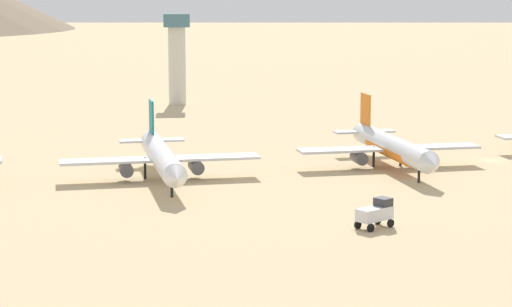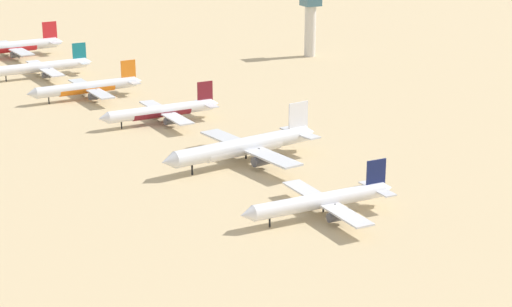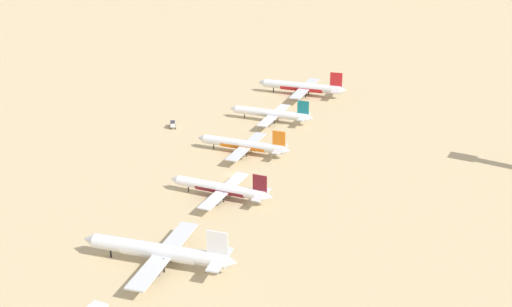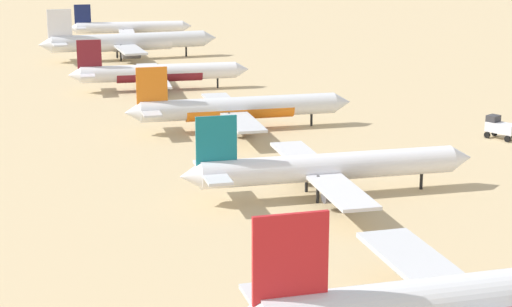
{
  "view_description": "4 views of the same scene",
  "coord_description": "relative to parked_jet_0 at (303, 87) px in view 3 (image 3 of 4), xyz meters",
  "views": [
    {
      "loc": [
        176.92,
        -60.01,
        31.28
      ],
      "look_at": [
        19.98,
        -46.04,
        5.31
      ],
      "focal_mm": 69.16,
      "sensor_mm": 36.0,
      "label": 1
    },
    {
      "loc": [
        69.44,
        261.63,
        69.48
      ],
      "look_at": [
        -15.85,
        70.9,
        3.71
      ],
      "focal_mm": 59.58,
      "sensor_mm": 36.0,
      "label": 2
    },
    {
      "loc": [
        -118.16,
        201.38,
        103.1
      ],
      "look_at": [
        -5.42,
        -9.03,
        6.46
      ],
      "focal_mm": 46.78,
      "sensor_mm": 36.0,
      "label": 3
    },
    {
      "loc": [
        -9.19,
        -174.36,
        36.09
      ],
      "look_at": [
        5.24,
        -56.6,
        5.03
      ],
      "focal_mm": 62.34,
      "sensor_mm": 36.0,
      "label": 4
    }
  ],
  "objects": [
    {
      "name": "ground_plane",
      "position": [
        -19.09,
        106.45,
        -4.63
      ],
      "size": [
        1800.0,
        1800.0,
        0.0
      ],
      "primitive_type": "plane",
      "color": "tan"
    },
    {
      "name": "parked_jet_0",
      "position": [
        0.0,
        0.0,
        0.0
      ],
      "size": [
        48.16,
        39.34,
        13.91
      ],
      "color": "silver",
      "rests_on": "ground"
    },
    {
      "name": "parked_jet_1",
      "position": [
        -4.87,
        45.04,
        -0.61
      ],
      "size": [
        41.36,
        33.73,
        11.93
      ],
      "color": "white",
      "rests_on": "ground"
    },
    {
      "name": "parked_jet_2",
      "position": [
        -12.71,
        85.86,
        -0.67
      ],
      "size": [
        41.27,
        33.65,
        11.9
      ],
      "color": "silver",
      "rests_on": "ground"
    },
    {
      "name": "parked_jet_3",
      "position": [
        -26.2,
        126.36,
        -0.8
      ],
      "size": [
        39.94,
        32.51,
        11.51
      ],
      "color": "white",
      "rests_on": "ground"
    },
    {
      "name": "parked_jet_4",
      "position": [
        -33.54,
        173.14,
        0.02
      ],
      "size": [
        48.12,
        39.43,
        13.96
      ],
      "color": "silver",
      "rests_on": "ground"
    },
    {
      "name": "service_truck",
      "position": [
        31.17,
        73.8,
        -2.55
      ],
      "size": [
        5.12,
        5.64,
        3.9
      ],
      "color": "silver",
      "rests_on": "ground"
    }
  ]
}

